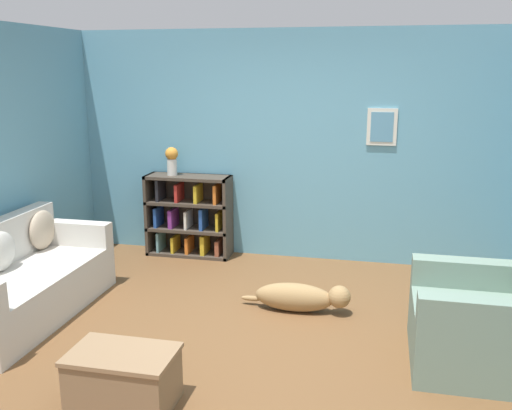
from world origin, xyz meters
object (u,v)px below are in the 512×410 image
Objects in this scene: couch at (19,283)px; dog at (301,297)px; recliner_chair at (488,321)px; vase at (172,159)px; bookshelf at (190,216)px; coffee_table at (123,377)px.

couch is 1.81× the size of dog.
dog is (2.44, 0.64, -0.18)m from couch.
vase reaches higher than recliner_chair.
bookshelf is 0.98× the size of recliner_chair.
recliner_chair is (3.01, -2.01, -0.11)m from bookshelf.
bookshelf is 3.16m from coffee_table.
dog is 3.13× the size of vase.
dog is at bearing 156.37° from recliner_chair.
coffee_table is at bearing -35.95° from couch.
bookshelf is 0.97× the size of dog.
vase is (-0.19, -0.02, 0.68)m from bookshelf.
dog is at bearing -37.86° from vase.
vase reaches higher than dog.
vase is (-0.79, 3.07, 0.94)m from coffee_table.
recliner_chair is 3.08× the size of vase.
recliner_chair is 0.99× the size of dog.
couch is 2.20m from bookshelf.
bookshelf is (0.91, 1.99, 0.15)m from couch.
bookshelf is at bearing 146.34° from recliner_chair.
dog is (-1.49, 0.65, -0.22)m from recliner_chair.
bookshelf is at bearing 65.36° from couch.
recliner_chair is at bearing 24.21° from coffee_table.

